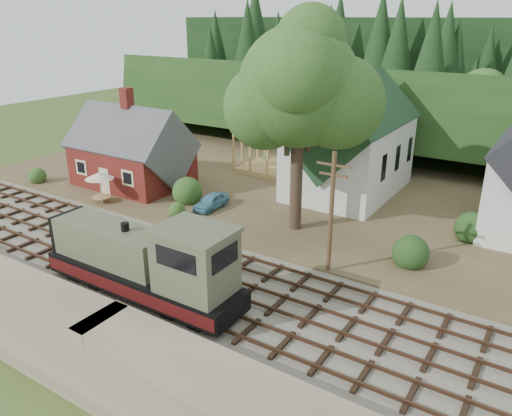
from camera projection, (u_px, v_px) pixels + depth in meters
The scene contains 16 objects.
ground at pixel (190, 279), 31.15m from camera, with size 140.00×140.00×0.00m, color #384C1E.
embankment at pixel (78, 350), 24.49m from camera, with size 64.00×5.00×1.60m, color #7F7259.
railroad_bed at pixel (190, 277), 31.12m from camera, with size 64.00×11.00×0.16m, color #726B5B.
village_flat at pixel (318, 195), 45.21m from camera, with size 64.00×26.00×0.30m, color brown.
hillside at pixel (400, 143), 64.07m from camera, with size 70.00×28.00×8.00m, color #1E3F19.
ridge at pixel (433, 122), 76.61m from camera, with size 80.00×20.00×12.00m, color black.
depot at pixel (132, 154), 46.68m from camera, with size 10.80×7.41×9.00m.
church at pixel (349, 139), 43.69m from camera, with size 8.40×15.17×13.00m.
timber_frame at pixel (283, 144), 50.24m from camera, with size 8.20×6.20×6.99m.
lattice_tower at pixel (313, 69), 52.49m from camera, with size 3.20×3.20×12.12m.
big_tree at pixel (302, 95), 34.26m from camera, with size 10.90×8.40×14.70m.
telegraph_pole_near at pixel (331, 212), 30.16m from camera, with size 2.20×0.28×8.00m.
locomotive at pixel (148, 264), 28.22m from camera, with size 12.75×3.19×5.08m.
car_blue at pixel (211, 201), 41.41m from camera, with size 1.49×3.70×1.26m, color #5498B5.
car_green at pixel (93, 175), 48.52m from camera, with size 1.19×3.42×1.13m, color gray.
patio_set at pixel (99, 177), 42.16m from camera, with size 2.41×2.41×2.68m.
Camera 1 is at (18.33, -20.83, 15.40)m, focal length 35.00 mm.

